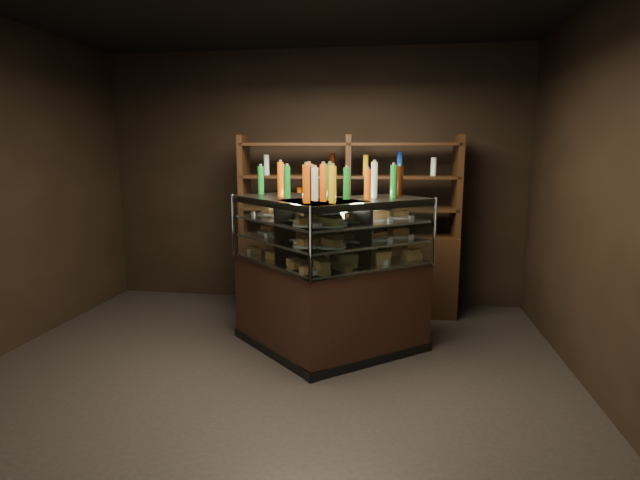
% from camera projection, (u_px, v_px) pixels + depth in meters
% --- Properties ---
extents(ground, '(5.00, 5.00, 0.00)m').
position_uv_depth(ground, '(260.00, 392.00, 3.83)').
color(ground, black).
rests_on(ground, ground).
extents(room_shell, '(5.02, 5.02, 3.01)m').
position_uv_depth(room_shell, '(254.00, 135.00, 3.49)').
color(room_shell, black).
rests_on(room_shell, ground).
extents(display_case, '(1.93, 1.38, 1.43)m').
position_uv_depth(display_case, '(326.00, 301.00, 4.55)').
color(display_case, black).
rests_on(display_case, ground).
extents(food_display, '(1.55, 0.95, 0.44)m').
position_uv_depth(food_display, '(326.00, 233.00, 4.43)').
color(food_display, '#D6904D').
rests_on(food_display, display_case).
extents(bottles_top, '(1.38, 0.81, 0.30)m').
position_uv_depth(bottles_top, '(326.00, 182.00, 4.36)').
color(bottles_top, '#0F38B2').
rests_on(bottles_top, display_case).
extents(potted_conifer, '(0.37, 0.37, 0.79)m').
position_uv_depth(potted_conifer, '(360.00, 308.00, 4.44)').
color(potted_conifer, black).
rests_on(potted_conifer, ground).
extents(back_shelving, '(2.43, 0.56, 2.00)m').
position_uv_depth(back_shelving, '(348.00, 260.00, 5.65)').
color(back_shelving, black).
rests_on(back_shelving, ground).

